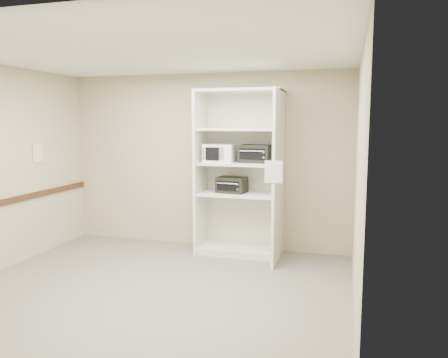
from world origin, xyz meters
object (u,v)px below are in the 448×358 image
(microwave, at_px, (220,153))
(shelving_unit, at_px, (243,179))
(toaster_oven_upper, at_px, (255,154))
(toaster_oven_lower, at_px, (232,185))

(microwave, bearing_deg, shelving_unit, 8.13)
(shelving_unit, bearing_deg, toaster_oven_upper, 11.01)
(shelving_unit, bearing_deg, toaster_oven_lower, -172.59)
(shelving_unit, distance_m, toaster_oven_lower, 0.19)
(microwave, height_order, toaster_oven_lower, microwave)
(toaster_oven_lower, bearing_deg, shelving_unit, 14.15)
(shelving_unit, distance_m, toaster_oven_upper, 0.41)
(shelving_unit, xyz_separation_m, toaster_oven_lower, (-0.16, -0.02, -0.10))
(microwave, height_order, toaster_oven_upper, microwave)
(microwave, xyz_separation_m, toaster_oven_lower, (0.18, 0.03, -0.47))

